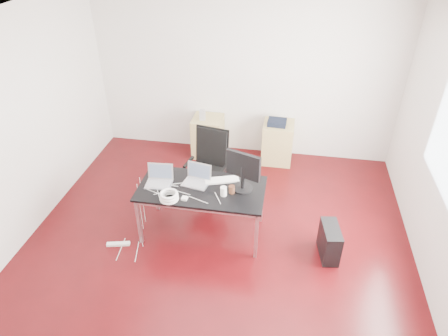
% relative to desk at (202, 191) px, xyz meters
% --- Properties ---
extents(room_shell, '(5.00, 5.00, 5.00)m').
position_rel_desk_xyz_m(room_shell, '(0.27, -0.23, 0.73)').
color(room_shell, '#360608').
rests_on(room_shell, ground).
extents(desk, '(1.60, 0.80, 0.73)m').
position_rel_desk_xyz_m(desk, '(0.00, 0.00, 0.00)').
color(desk, black).
rests_on(desk, ground).
extents(office_chair, '(0.56, 0.58, 1.08)m').
position_rel_desk_xyz_m(office_chair, '(-0.08, 0.76, -0.07)').
color(office_chair, black).
rests_on(office_chair, ground).
extents(filing_cabinet_left, '(0.50, 0.50, 0.70)m').
position_rel_desk_xyz_m(filing_cabinet_left, '(-0.35, 2.00, -0.33)').
color(filing_cabinet_left, '#A38F51').
rests_on(filing_cabinet_left, ground).
extents(filing_cabinet_right, '(0.50, 0.50, 0.70)m').
position_rel_desk_xyz_m(filing_cabinet_right, '(0.86, 2.00, -0.33)').
color(filing_cabinet_right, '#A38F51').
rests_on(filing_cabinet_right, ground).
extents(pc_tower, '(0.27, 0.48, 0.44)m').
position_rel_desk_xyz_m(pc_tower, '(1.65, -0.16, -0.46)').
color(pc_tower, black).
rests_on(pc_tower, ground).
extents(wastebasket, '(0.29, 0.29, 0.28)m').
position_rel_desk_xyz_m(wastebasket, '(-0.05, 1.67, -0.54)').
color(wastebasket, black).
rests_on(wastebasket, ground).
extents(power_strip, '(0.31, 0.13, 0.04)m').
position_rel_desk_xyz_m(power_strip, '(-1.03, -0.46, -0.66)').
color(power_strip, white).
rests_on(power_strip, ground).
extents(laptop_left, '(0.35, 0.28, 0.23)m').
position_rel_desk_xyz_m(laptop_left, '(-0.55, 0.01, 0.11)').
color(laptop_left, silver).
rests_on(laptop_left, desk).
extents(laptop_right, '(0.37, 0.31, 0.23)m').
position_rel_desk_xyz_m(laptop_right, '(-0.08, 0.11, 0.11)').
color(laptop_right, silver).
rests_on(laptop_right, desk).
extents(monitor, '(0.44, 0.26, 0.51)m').
position_rel_desk_xyz_m(monitor, '(0.51, 0.09, 0.34)').
color(monitor, black).
rests_on(monitor, desk).
extents(keyboard, '(0.46, 0.27, 0.02)m').
position_rel_desk_xyz_m(keyboard, '(0.23, 0.20, 0.06)').
color(keyboard, white).
rests_on(keyboard, desk).
extents(cup_white, '(0.10, 0.10, 0.12)m').
position_rel_desk_xyz_m(cup_white, '(0.30, -0.10, 0.11)').
color(cup_white, white).
rests_on(cup_white, desk).
extents(cup_brown, '(0.10, 0.10, 0.10)m').
position_rel_desk_xyz_m(cup_brown, '(0.39, -0.03, 0.10)').
color(cup_brown, '#4E2B1B').
rests_on(cup_brown, desk).
extents(cable_coil, '(0.24, 0.24, 0.11)m').
position_rel_desk_xyz_m(cable_coil, '(-0.33, -0.31, 0.11)').
color(cable_coil, white).
rests_on(cable_coil, desk).
extents(power_adapter, '(0.08, 0.08, 0.03)m').
position_rel_desk_xyz_m(power_adapter, '(-0.15, -0.26, 0.07)').
color(power_adapter, white).
rests_on(power_adapter, desk).
extents(speaker, '(0.09, 0.08, 0.18)m').
position_rel_desk_xyz_m(speaker, '(-0.42, 1.93, 0.11)').
color(speaker, '#9E9E9E').
rests_on(speaker, filing_cabinet_left).
extents(navy_garment, '(0.31, 0.26, 0.09)m').
position_rel_desk_xyz_m(navy_garment, '(0.83, 1.96, 0.07)').
color(navy_garment, black).
rests_on(navy_garment, filing_cabinet_right).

